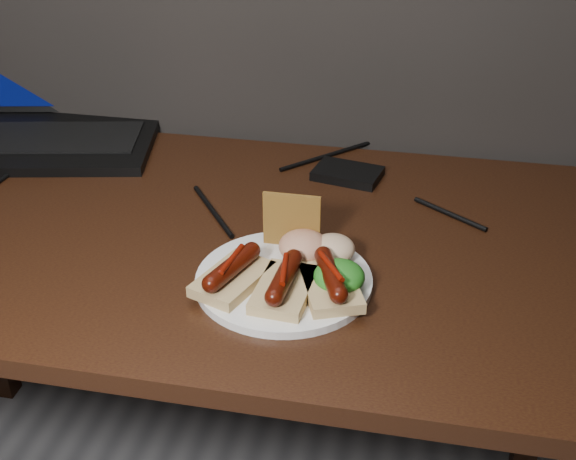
% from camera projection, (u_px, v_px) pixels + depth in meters
% --- Properties ---
extents(desk, '(1.40, 0.70, 0.75)m').
position_uv_depth(desk, '(194.00, 273.00, 1.19)').
color(desk, '#341D0D').
rests_on(desk, ground).
extents(laptop, '(0.43, 0.43, 0.25)m').
position_uv_depth(laptop, '(63.00, 110.00, 1.44)').
color(laptop, black).
rests_on(laptop, desk).
extents(hard_drive, '(0.13, 0.10, 0.02)m').
position_uv_depth(hard_drive, '(348.00, 173.00, 1.29)').
color(hard_drive, black).
rests_on(hard_drive, desk).
extents(desk_cables, '(0.85, 0.41, 0.01)m').
position_uv_depth(desk_cables, '(236.00, 182.00, 1.27)').
color(desk_cables, black).
rests_on(desk_cables, desk).
extents(plate, '(0.26, 0.26, 0.01)m').
position_uv_depth(plate, '(284.00, 280.00, 1.01)').
color(plate, white).
rests_on(plate, desk).
extents(bread_sausage_left, '(0.11, 0.13, 0.04)m').
position_uv_depth(bread_sausage_left, '(232.00, 274.00, 0.98)').
color(bread_sausage_left, '#DEC682').
rests_on(bread_sausage_left, plate).
extents(bread_sausage_center, '(0.08, 0.12, 0.04)m').
position_uv_depth(bread_sausage_center, '(284.00, 284.00, 0.96)').
color(bread_sausage_center, '#DEC682').
rests_on(bread_sausage_center, plate).
extents(bread_sausage_right, '(0.11, 0.13, 0.04)m').
position_uv_depth(bread_sausage_right, '(330.00, 281.00, 0.97)').
color(bread_sausage_right, '#DEC682').
rests_on(bread_sausage_right, plate).
extents(crispbread, '(0.09, 0.01, 0.08)m').
position_uv_depth(crispbread, '(292.00, 220.00, 1.06)').
color(crispbread, '#AA732E').
rests_on(crispbread, plate).
extents(salad_greens, '(0.07, 0.07, 0.04)m').
position_uv_depth(salad_greens, '(339.00, 276.00, 0.97)').
color(salad_greens, '#115712').
rests_on(salad_greens, plate).
extents(salsa_mound, '(0.07, 0.07, 0.04)m').
position_uv_depth(salsa_mound, '(303.00, 246.00, 1.04)').
color(salsa_mound, '#9C140F').
rests_on(salsa_mound, plate).
extents(coleslaw_mound, '(0.06, 0.06, 0.04)m').
position_uv_depth(coleslaw_mound, '(333.00, 248.00, 1.04)').
color(coleslaw_mound, beige).
rests_on(coleslaw_mound, plate).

